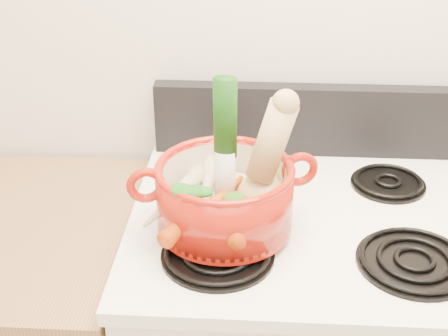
{
  "coord_description": "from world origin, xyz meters",
  "views": [
    {
      "loc": [
        -0.12,
        0.26,
        1.7
      ],
      "look_at": [
        -0.18,
        1.31,
        1.11
      ],
      "focal_mm": 50.0,
      "sensor_mm": 36.0,
      "label": 1
    }
  ],
  "objects": [
    {
      "name": "carrot_4",
      "position": [
        -0.19,
        1.31,
        1.04
      ],
      "size": [
        0.11,
        0.18,
        0.05
      ],
      "primitive_type": "cone",
      "rotation": [
        1.66,
        0.0,
        -0.47
      ],
      "color": "#D4590A",
      "rests_on": "dutch_oven"
    },
    {
      "name": "parsnip_3",
      "position": [
        -0.28,
        1.32,
        1.04
      ],
      "size": [
        0.13,
        0.19,
        0.06
      ],
      "primitive_type": "cone",
      "rotation": [
        1.66,
        0.0,
        -0.51
      ],
      "color": "beige",
      "rests_on": "dutch_oven"
    },
    {
      "name": "wall_back",
      "position": [
        0.0,
        1.75,
        1.3
      ],
      "size": [
        3.5,
        0.02,
        2.6
      ],
      "primitive_type": "cube",
      "color": "silver",
      "rests_on": "floor"
    },
    {
      "name": "carrot_0",
      "position": [
        -0.2,
        1.3,
        1.01
      ],
      "size": [
        0.06,
        0.15,
        0.04
      ],
      "primitive_type": "cone",
      "rotation": [
        1.66,
        0.0,
        -0.2
      ],
      "color": "#B73209",
      "rests_on": "dutch_oven"
    },
    {
      "name": "leek",
      "position": [
        -0.18,
        1.34,
        1.15
      ],
      "size": [
        0.05,
        0.06,
        0.3
      ],
      "primitive_type": "cylinder",
      "rotation": [
        0.04,
        0.0,
        -0.09
      ],
      "color": "beige",
      "rests_on": "dutch_oven"
    },
    {
      "name": "parsnip_1",
      "position": [
        -0.26,
        1.34,
        1.02
      ],
      "size": [
        0.07,
        0.18,
        0.05
      ],
      "primitive_type": "cone",
      "rotation": [
        1.66,
        0.0,
        -0.22
      ],
      "color": "beige",
      "rests_on": "dutch_oven"
    },
    {
      "name": "cooktop",
      "position": [
        0.0,
        1.4,
        0.93
      ],
      "size": [
        0.78,
        0.67,
        0.03
      ],
      "primitive_type": "cube",
      "color": "white",
      "rests_on": "stove_body"
    },
    {
      "name": "burner_back_left",
      "position": [
        -0.19,
        1.54,
        0.96
      ],
      "size": [
        0.17,
        0.17,
        0.02
      ],
      "primitive_type": "cylinder",
      "color": "black",
      "rests_on": "cooktop"
    },
    {
      "name": "pot_handle_left",
      "position": [
        -0.33,
        1.28,
        1.08
      ],
      "size": [
        0.08,
        0.04,
        0.08
      ],
      "primitive_type": "torus",
      "rotation": [
        1.57,
        0.0,
        0.27
      ],
      "color": "#9C150A",
      "rests_on": "dutch_oven"
    },
    {
      "name": "parsnip_4",
      "position": [
        -0.22,
        1.37,
        1.04
      ],
      "size": [
        0.04,
        0.22,
        0.06
      ],
      "primitive_type": "cone",
      "rotation": [
        1.66,
        0.0,
        0.01
      ],
      "color": "beige",
      "rests_on": "dutch_oven"
    },
    {
      "name": "dutch_oven",
      "position": [
        -0.18,
        1.33,
        1.04
      ],
      "size": [
        0.34,
        0.34,
        0.14
      ],
      "primitive_type": "cylinder",
      "rotation": [
        0.0,
        0.0,
        0.27
      ],
      "color": "#9C150A",
      "rests_on": "burner_front_left"
    },
    {
      "name": "ginger",
      "position": [
        -0.15,
        1.4,
        1.02
      ],
      "size": [
        0.1,
        0.09,
        0.05
      ],
      "primitive_type": "ellipsoid",
      "rotation": [
        0.0,
        0.0,
        -0.44
      ],
      "color": "tan",
      "rests_on": "dutch_oven"
    },
    {
      "name": "parsnip_0",
      "position": [
        -0.23,
        1.37,
        1.02
      ],
      "size": [
        0.08,
        0.22,
        0.06
      ],
      "primitive_type": "cone",
      "rotation": [
        1.66,
        0.0,
        -0.17
      ],
      "color": "beige",
      "rests_on": "dutch_oven"
    },
    {
      "name": "carrot_3",
      "position": [
        -0.2,
        1.29,
        1.04
      ],
      "size": [
        0.14,
        0.13,
        0.05
      ],
      "primitive_type": "cone",
      "rotation": [
        1.66,
        0.0,
        -0.82
      ],
      "color": "#DD4A0B",
      "rests_on": "dutch_oven"
    },
    {
      "name": "carrot_1",
      "position": [
        -0.25,
        1.26,
        1.02
      ],
      "size": [
        0.1,
        0.17,
        0.05
      ],
      "primitive_type": "cone",
      "rotation": [
        1.66,
        0.0,
        -0.43
      ],
      "color": "#C34909",
      "rests_on": "dutch_oven"
    },
    {
      "name": "squash",
      "position": [
        -0.1,
        1.33,
        1.12
      ],
      "size": [
        0.19,
        0.15,
        0.27
      ],
      "primitive_type": null,
      "rotation": [
        0.0,
        0.29,
        0.29
      ],
      "color": "tan",
      "rests_on": "dutch_oven"
    },
    {
      "name": "control_backsplash",
      "position": [
        0.0,
        1.7,
        1.04
      ],
      "size": [
        0.76,
        0.05,
        0.18
      ],
      "primitive_type": "cube",
      "color": "black",
      "rests_on": "cooktop"
    },
    {
      "name": "pot_handle_right",
      "position": [
        -0.03,
        1.37,
        1.08
      ],
      "size": [
        0.08,
        0.04,
        0.08
      ],
      "primitive_type": "torus",
      "rotation": [
        1.57,
        0.0,
        0.27
      ],
      "color": "#9C150A",
      "rests_on": "dutch_oven"
    },
    {
      "name": "burner_back_right",
      "position": [
        0.19,
        1.54,
        0.96
      ],
      "size": [
        0.17,
        0.17,
        0.02
      ],
      "primitive_type": "cylinder",
      "color": "black",
      "rests_on": "cooktop"
    },
    {
      "name": "carrot_2",
      "position": [
        -0.15,
        1.28,
        1.03
      ],
      "size": [
        0.04,
        0.19,
        0.05
      ],
      "primitive_type": "cone",
      "rotation": [
        1.66,
        0.0,
        0.01
      ],
      "color": "#B84009",
      "rests_on": "dutch_oven"
    },
    {
      "name": "burner_front_right",
      "position": [
        0.19,
        1.24,
        0.96
      ],
      "size": [
        0.22,
        0.22,
        0.02
      ],
      "primitive_type": "cylinder",
      "color": "black",
      "rests_on": "cooktop"
    },
    {
      "name": "parsnip_2",
      "position": [
        -0.23,
        1.37,
        1.03
      ],
      "size": [
        0.09,
        0.19,
        0.06
      ],
      "primitive_type": "cone",
      "rotation": [
        1.66,
        0.0,
        0.25
      ],
      "color": "beige",
      "rests_on": "dutch_oven"
    },
    {
      "name": "burner_front_left",
      "position": [
        -0.19,
        1.24,
        0.96
      ],
      "size": [
        0.22,
        0.22,
        0.02
      ],
      "primitive_type": "cylinder",
      "color": "black",
      "rests_on": "cooktop"
    }
  ]
}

